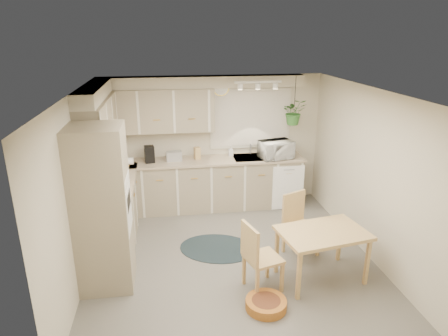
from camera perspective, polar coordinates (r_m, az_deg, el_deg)
The scene contains 35 objects.
floor at distance 5.97m, azimuth 0.99°, elevation -12.62°, with size 4.20×4.20×0.00m, color #5E5A53.
ceiling at distance 5.14m, azimuth 1.14°, elevation 10.83°, with size 4.20×4.20×0.00m, color white.
wall_back at distance 7.42m, azimuth -1.61°, elevation 3.90°, with size 4.00×0.04×2.40m, color beige.
wall_front at distance 3.60m, azimuth 6.72°, elevation -13.56°, with size 4.00×0.04×2.40m, color beige.
wall_left at distance 5.50m, azimuth -20.00°, elevation -2.76°, with size 0.04×4.20×2.40m, color beige.
wall_right at distance 6.08m, azimuth 19.98°, elevation -0.70°, with size 0.04×4.20×2.40m, color beige.
base_cab_left at distance 6.53m, azimuth -15.27°, elevation -5.97°, with size 0.60×1.85×0.90m, color gray.
base_cab_back at distance 7.35m, azimuth -2.83°, elevation -2.42°, with size 3.60×0.60×0.90m, color gray.
counter_left at distance 6.35m, azimuth -15.54°, elevation -2.11°, with size 0.64×1.89×0.04m, color tan.
counter_back at distance 7.19m, azimuth -2.88°, elevation 1.04°, with size 3.64×0.64×0.04m, color tan.
oven_stack at distance 5.15m, azimuth -17.02°, elevation -5.70°, with size 0.65×0.65×2.10m, color gray.
wall_oven_face at distance 5.11m, azimuth -13.47°, elevation -5.57°, with size 0.02×0.56×0.58m, color white.
upper_cab_left at distance 6.23m, azimuth -17.38°, elevation 6.04°, with size 0.35×2.00×0.75m, color gray.
upper_cab_back at distance 7.07m, azimuth -9.64°, elevation 8.07°, with size 2.00×0.35×0.75m, color gray.
soffit_left at distance 6.16m, azimuth -18.05°, elevation 10.33°, with size 0.30×2.00×0.20m, color beige.
soffit_back at distance 7.05m, azimuth -3.20°, elevation 12.19°, with size 3.60×0.30×0.20m, color beige.
cooktop at distance 5.81m, azimuth -16.08°, elevation -3.90°, with size 0.52×0.58×0.02m, color white.
range_hood at distance 5.66m, azimuth -16.70°, elevation 0.35°, with size 0.40×0.60×0.14m, color white.
window_blinds at distance 7.41m, azimuth 3.80°, elevation 7.03°, with size 1.40×0.02×1.00m, color silver.
window_frame at distance 7.42m, azimuth 3.79°, elevation 7.04°, with size 1.50×0.02×1.10m, color beige.
sink at distance 7.34m, azimuth 4.13°, elevation 1.24°, with size 0.70×0.48×0.10m, color #ACAFB4.
dishwasher_front at distance 7.37m, azimuth 9.13°, elevation -2.82°, with size 0.58×0.01×0.83m, color white.
track_light_bar at distance 6.80m, azimuth 4.88°, elevation 12.15°, with size 0.80×0.04×0.04m, color white.
wall_clock at distance 7.22m, azimuth -0.45°, elevation 11.42°, with size 0.30×0.30×0.03m, color #DEBF4E.
dining_table at distance 5.50m, azimuth 13.68°, elevation -11.97°, with size 1.10×0.74×0.69m, color #D2B769.
chair_left at distance 5.13m, azimuth 5.63°, elevation -12.44°, with size 0.43×0.43×0.92m, color #D2B769.
chair_back at distance 5.95m, azimuth 11.06°, elevation -8.10°, with size 0.43×0.43×0.92m, color #D2B769.
braided_rug at distance 6.18m, azimuth -0.97°, elevation -11.38°, with size 1.15×0.86×0.01m, color black.
pet_bed at distance 5.03m, azimuth 6.02°, elevation -18.77°, with size 0.49×0.49×0.11m, color #BB6C25.
microwave at distance 7.27m, azimuth 7.45°, elevation 2.90°, with size 0.58×0.32×0.39m, color white.
soap_bottle at distance 7.38m, azimuth 0.98°, elevation 2.07°, with size 0.08×0.19×0.09m, color white.
hanging_plant at distance 7.22m, azimuth 9.96°, elevation 7.51°, with size 0.41×0.46×0.36m, color #2F6327.
coffee_maker at distance 7.12m, azimuth -10.60°, elevation 1.95°, with size 0.16×0.20×0.29m, color black.
toaster at distance 7.16m, azimuth -7.17°, elevation 1.70°, with size 0.27×0.16×0.17m, color #ACAFB4.
knife_block at distance 7.20m, azimuth -3.85°, elevation 2.13°, with size 0.10×0.10×0.22m, color #D2B769.
Camera 1 is at (-0.85, -5.02, 3.13)m, focal length 32.00 mm.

